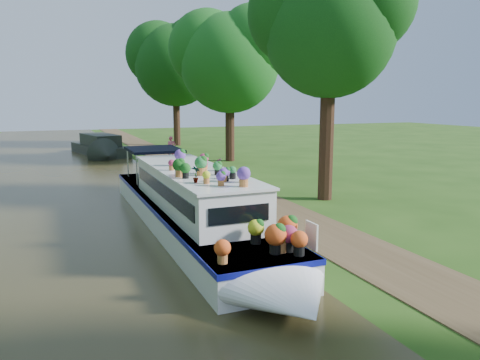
# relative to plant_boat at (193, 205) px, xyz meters

# --- Properties ---
(ground) EXTENTS (100.00, 100.00, 0.00)m
(ground) POSITION_rel_plant_boat_xyz_m (2.25, -0.38, -0.85)
(ground) COLOR #214511
(ground) RESTS_ON ground
(canal_water) EXTENTS (10.00, 100.00, 0.02)m
(canal_water) POSITION_rel_plant_boat_xyz_m (-3.75, -0.38, -0.84)
(canal_water) COLOR #2E2A14
(canal_water) RESTS_ON ground
(towpath) EXTENTS (2.20, 100.00, 0.03)m
(towpath) POSITION_rel_plant_boat_xyz_m (3.45, -0.38, -0.84)
(towpath) COLOR #493822
(towpath) RESTS_ON ground
(plant_boat) EXTENTS (2.29, 13.52, 2.26)m
(plant_boat) POSITION_rel_plant_boat_xyz_m (0.00, 0.00, 0.00)
(plant_boat) COLOR white
(plant_boat) RESTS_ON canal_water
(tree_near_overhang) EXTENTS (5.52, 5.28, 8.99)m
(tree_near_overhang) POSITION_rel_plant_boat_xyz_m (6.04, 2.69, 5.75)
(tree_near_overhang) COLOR black
(tree_near_overhang) RESTS_ON ground
(tree_near_mid) EXTENTS (6.90, 6.60, 9.40)m
(tree_near_mid) POSITION_rel_plant_boat_xyz_m (6.73, 14.70, 5.58)
(tree_near_mid) COLOR black
(tree_near_mid) RESTS_ON ground
(tree_near_far) EXTENTS (7.59, 7.26, 10.30)m
(tree_near_far) POSITION_rel_plant_boat_xyz_m (6.23, 25.71, 6.20)
(tree_near_far) COLOR black
(tree_near_far) RESTS_ON ground
(second_boat) EXTENTS (3.48, 7.77, 1.44)m
(second_boat) POSITION_rel_plant_boat_xyz_m (-0.44, 20.74, -0.27)
(second_boat) COLOR black
(second_boat) RESTS_ON canal_water
(pedestrian_pink) EXTENTS (0.61, 0.47, 1.51)m
(pedestrian_pink) POSITION_rel_plant_boat_xyz_m (3.37, 16.06, -0.07)
(pedestrian_pink) COLOR #E05C8E
(pedestrian_pink) RESTS_ON towpath
(verge_plant) EXTENTS (0.43, 0.41, 0.38)m
(verge_plant) POSITION_rel_plant_boat_xyz_m (1.65, 1.07, -0.66)
(verge_plant) COLOR #307121
(verge_plant) RESTS_ON ground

